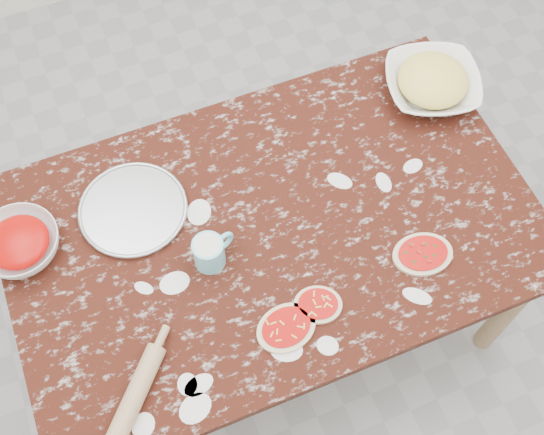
{
  "coord_description": "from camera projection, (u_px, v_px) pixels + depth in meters",
  "views": [
    {
      "loc": [
        -0.36,
        -0.89,
        2.59
      ],
      "look_at": [
        0.0,
        0.0,
        0.8
      ],
      "focal_mm": 45.09,
      "sensor_mm": 36.0,
      "label": 1
    }
  ],
  "objects": [
    {
      "name": "pizza_tray",
      "position": [
        133.0,
        210.0,
        2.09
      ],
      "size": [
        0.34,
        0.34,
        0.01
      ],
      "primitive_type": "cylinder",
      "rotation": [
        0.0,
        0.0,
        -0.04
      ],
      "color": "#B2B2B7",
      "rests_on": "worktable"
    },
    {
      "name": "sauce_bowl",
      "position": [
        20.0,
        244.0,
        2.0
      ],
      "size": [
        0.29,
        0.29,
        0.08
      ],
      "primitive_type": "imported",
      "rotation": [
        0.0,
        0.0,
        -0.24
      ],
      "color": "white",
      "rests_on": "worktable"
    },
    {
      "name": "rolling_pin",
      "position": [
        135.0,
        395.0,
        1.8
      ],
      "size": [
        0.23,
        0.24,
        0.06
      ],
      "primitive_type": "cylinder",
      "rotation": [
        0.0,
        1.57,
        0.84
      ],
      "color": "tan",
      "rests_on": "worktable"
    },
    {
      "name": "cheese_bowl",
      "position": [
        432.0,
        84.0,
        2.29
      ],
      "size": [
        0.39,
        0.39,
        0.08
      ],
      "primitive_type": "imported",
      "rotation": [
        0.0,
        0.0,
        -0.3
      ],
      "color": "white",
      "rests_on": "worktable"
    },
    {
      "name": "flour_mug",
      "position": [
        210.0,
        252.0,
        1.97
      ],
      "size": [
        0.13,
        0.09,
        0.11
      ],
      "color": "#72D7E9",
      "rests_on": "worktable"
    },
    {
      "name": "ground",
      "position": [
        272.0,
        312.0,
        2.74
      ],
      "size": [
        4.0,
        4.0,
        0.0
      ],
      "primitive_type": "plane",
      "color": "gray"
    },
    {
      "name": "worktable",
      "position": [
        272.0,
        238.0,
        2.15
      ],
      "size": [
        1.6,
        1.0,
        0.75
      ],
      "color": "black",
      "rests_on": "ground"
    },
    {
      "name": "pizza_left",
      "position": [
        286.0,
        328.0,
        1.91
      ],
      "size": [
        0.19,
        0.16,
        0.02
      ],
      "color": "beige",
      "rests_on": "worktable"
    },
    {
      "name": "pizza_mid",
      "position": [
        318.0,
        305.0,
        1.95
      ],
      "size": [
        0.17,
        0.16,
        0.02
      ],
      "color": "beige",
      "rests_on": "worktable"
    },
    {
      "name": "pizza_right",
      "position": [
        423.0,
        254.0,
        2.02
      ],
      "size": [
        0.2,
        0.17,
        0.02
      ],
      "color": "beige",
      "rests_on": "worktable"
    }
  ]
}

